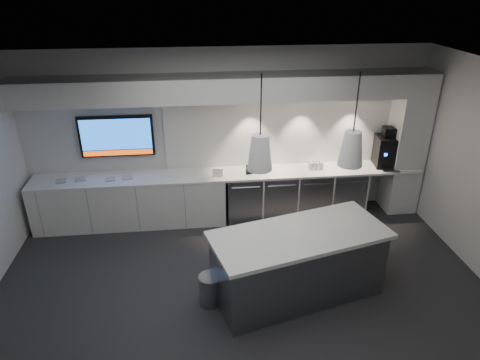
{
  "coord_description": "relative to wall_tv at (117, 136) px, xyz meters",
  "views": [
    {
      "loc": [
        -0.57,
        -4.63,
        4.02
      ],
      "look_at": [
        0.07,
        1.1,
        1.27
      ],
      "focal_mm": 32.0,
      "sensor_mm": 36.0,
      "label": 1
    }
  ],
  "objects": [
    {
      "name": "floor",
      "position": [
        1.9,
        -2.45,
        -1.56
      ],
      "size": [
        7.0,
        7.0,
        0.0
      ],
      "primitive_type": "plane",
      "color": "#29292B",
      "rests_on": "ground"
    },
    {
      "name": "ceiling",
      "position": [
        1.9,
        -2.45,
        1.44
      ],
      "size": [
        7.0,
        7.0,
        0.0
      ],
      "primitive_type": "plane",
      "rotation": [
        3.14,
        0.0,
        0.0
      ],
      "color": "black",
      "rests_on": "wall_back"
    },
    {
      "name": "wall_back",
      "position": [
        1.9,
        0.05,
        -0.06
      ],
      "size": [
        7.0,
        0.0,
        7.0
      ],
      "primitive_type": "plane",
      "rotation": [
        1.57,
        0.0,
        0.0
      ],
      "color": "silver",
      "rests_on": "floor"
    },
    {
      "name": "back_counter",
      "position": [
        1.9,
        -0.27,
        -0.68
      ],
      "size": [
        6.8,
        0.65,
        0.04
      ],
      "primitive_type": "cube",
      "color": "white",
      "rests_on": "left_base_cabinets"
    },
    {
      "name": "left_base_cabinets",
      "position": [
        0.15,
        -0.27,
        -1.13
      ],
      "size": [
        3.3,
        0.63,
        0.86
      ],
      "primitive_type": "cube",
      "color": "white",
      "rests_on": "floor"
    },
    {
      "name": "fridge_unit_a",
      "position": [
        2.15,
        -0.27,
        -1.13
      ],
      "size": [
        0.6,
        0.61,
        0.85
      ],
      "primitive_type": "cube",
      "color": "gray",
      "rests_on": "floor"
    },
    {
      "name": "fridge_unit_b",
      "position": [
        2.78,
        -0.27,
        -1.13
      ],
      "size": [
        0.6,
        0.61,
        0.85
      ],
      "primitive_type": "cube",
      "color": "gray",
      "rests_on": "floor"
    },
    {
      "name": "fridge_unit_c",
      "position": [
        3.41,
        -0.27,
        -1.13
      ],
      "size": [
        0.6,
        0.61,
        0.85
      ],
      "primitive_type": "cube",
      "color": "gray",
      "rests_on": "floor"
    },
    {
      "name": "fridge_unit_d",
      "position": [
        4.04,
        -0.27,
        -1.13
      ],
      "size": [
        0.6,
        0.61,
        0.85
      ],
      "primitive_type": "cube",
      "color": "gray",
      "rests_on": "floor"
    },
    {
      "name": "backsplash",
      "position": [
        3.1,
        0.03,
        -0.01
      ],
      "size": [
        4.6,
        0.03,
        1.3
      ],
      "primitive_type": "cube",
      "color": "white",
      "rests_on": "wall_back"
    },
    {
      "name": "soffit",
      "position": [
        1.9,
        -0.25,
        0.84
      ],
      "size": [
        6.9,
        0.6,
        0.4
      ],
      "primitive_type": "cube",
      "color": "white",
      "rests_on": "wall_back"
    },
    {
      "name": "column",
      "position": [
        5.1,
        -0.25,
        -0.26
      ],
      "size": [
        0.55,
        0.55,
        2.6
      ],
      "primitive_type": "cube",
      "color": "white",
      "rests_on": "floor"
    },
    {
      "name": "wall_tv",
      "position": [
        0.0,
        0.0,
        0.0
      ],
      "size": [
        1.25,
        0.07,
        0.72
      ],
      "color": "black",
      "rests_on": "wall_back"
    },
    {
      "name": "island",
      "position": [
        2.63,
        -2.46,
        -1.06
      ],
      "size": [
        2.51,
        1.57,
        0.99
      ],
      "rotation": [
        0.0,
        0.0,
        0.26
      ],
      "color": "gray",
      "rests_on": "floor"
    },
    {
      "name": "bin",
      "position": [
        1.43,
        -2.51,
        -1.34
      ],
      "size": [
        0.35,
        0.35,
        0.43
      ],
      "primitive_type": "cylinder",
      "rotation": [
        0.0,
        0.0,
        -0.15
      ],
      "color": "gray",
      "rests_on": "floor"
    },
    {
      "name": "coffee_machine",
      "position": [
        4.75,
        -0.25,
        -0.36
      ],
      "size": [
        0.45,
        0.61,
        0.72
      ],
      "rotation": [
        0.0,
        0.0,
        -0.14
      ],
      "color": "black",
      "rests_on": "back_counter"
    },
    {
      "name": "sign_black",
      "position": [
        2.25,
        -0.36,
        -0.57
      ],
      "size": [
        0.14,
        0.07,
        0.18
      ],
      "primitive_type": "cube",
      "rotation": [
        0.0,
        0.0,
        0.34
      ],
      "color": "black",
      "rests_on": "back_counter"
    },
    {
      "name": "sign_white",
      "position": [
        1.69,
        -0.39,
        -0.59
      ],
      "size": [
        0.18,
        0.03,
        0.14
      ],
      "primitive_type": "cube",
      "rotation": [
        0.0,
        0.0,
        -0.07
      ],
      "color": "white",
      "rests_on": "back_counter"
    },
    {
      "name": "cup_cluster",
      "position": [
        3.45,
        -0.26,
        -0.59
      ],
      "size": [
        0.26,
        0.16,
        0.14
      ],
      "primitive_type": null,
      "color": "silver",
      "rests_on": "back_counter"
    },
    {
      "name": "tray_a",
      "position": [
        -0.94,
        -0.32,
        -0.65
      ],
      "size": [
        0.18,
        0.18,
        0.02
      ],
      "primitive_type": "cube",
      "rotation": [
        0.0,
        0.0,
        0.14
      ],
      "color": "#AFAFAF",
      "rests_on": "back_counter"
    },
    {
      "name": "tray_b",
      "position": [
        -0.64,
        -0.28,
        -0.65
      ],
      "size": [
        0.2,
        0.2,
        0.02
      ],
      "primitive_type": "cube",
      "rotation": [
        0.0,
        0.0,
        0.31
      ],
      "color": "#AFAFAF",
      "rests_on": "back_counter"
    },
    {
      "name": "tray_c",
      "position": [
        -0.13,
        -0.33,
        -0.65
      ],
      "size": [
        0.18,
        0.18,
        0.02
      ],
      "primitive_type": "cube",
      "rotation": [
        0.0,
        0.0,
        0.17
      ],
      "color": "#AFAFAF",
      "rests_on": "back_counter"
    },
    {
      "name": "tray_d",
      "position": [
        0.14,
        -0.29,
        -0.65
      ],
      "size": [
        0.2,
        0.2,
        0.02
      ],
      "primitive_type": "cube",
      "rotation": [
        0.0,
        0.0,
        0.28
      ],
      "color": "#AFAFAF",
      "rests_on": "back_counter"
    },
    {
      "name": "pendant_left",
      "position": [
        2.08,
        -2.46,
        0.59
      ],
      "size": [
        0.3,
        0.3,
        1.13
      ],
      "color": "white",
      "rests_on": "ceiling"
    },
    {
      "name": "pendant_right",
      "position": [
        3.19,
        -2.46,
        0.59
      ],
      "size": [
        0.3,
        0.3,
        1.13
      ],
      "color": "white",
      "rests_on": "ceiling"
    }
  ]
}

